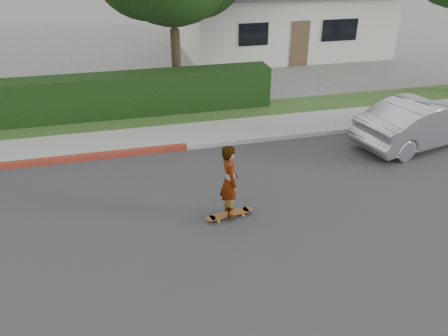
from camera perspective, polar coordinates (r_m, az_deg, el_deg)
The scene contains 10 objects.
ground at distance 9.33m, azimuth -6.74°, elevation -8.80°, with size 120.00×120.00×0.00m, color slate.
road at distance 9.33m, azimuth -6.75°, elevation -8.77°, with size 60.00×8.00×0.01m, color #2D2D30.
curb_far at distance 12.81m, azimuth -9.34°, elevation 2.29°, with size 60.00×0.20×0.15m, color #9E9E99.
sidewalk_far at distance 13.63m, azimuth -9.72°, elevation 3.83°, with size 60.00×1.60×0.12m, color gray.
planting_strip at distance 15.11m, azimuth -10.29°, elevation 6.20°, with size 60.00×1.60×0.10m, color #2D4C1E.
hedge at distance 15.58m, azimuth -21.84°, elevation 8.04°, with size 15.00×1.00×1.50m, color black.
house at distance 25.26m, azimuth 6.77°, elevation 20.01°, with size 10.60×8.60×4.30m.
skateboard at distance 9.76m, azimuth 0.72°, elevation -6.02°, with size 1.14×0.41×0.10m.
skateboarder at distance 9.31m, azimuth 0.75°, elevation -1.72°, with size 0.60×0.40×1.66m, color white.
car_silver at distance 14.21m, azimuth 24.49°, elevation 5.46°, with size 1.49×4.26×1.40m, color #B4B5BB.
Camera 1 is at (-0.75, -7.45, 5.57)m, focal length 35.00 mm.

